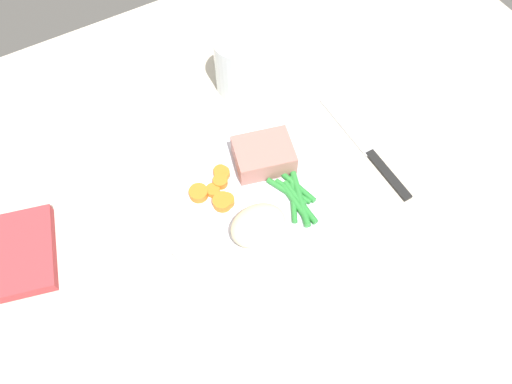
% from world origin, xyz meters
% --- Properties ---
extents(dining_table, '(1.20, 0.90, 0.02)m').
position_xyz_m(dining_table, '(0.00, 0.00, 0.01)').
color(dining_table, beige).
rests_on(dining_table, ground).
extents(dinner_plate, '(0.27, 0.27, 0.02)m').
position_xyz_m(dinner_plate, '(0.02, 0.01, 0.03)').
color(dinner_plate, white).
rests_on(dinner_plate, dining_table).
extents(meat_portion, '(0.09, 0.08, 0.03)m').
position_xyz_m(meat_portion, '(0.06, 0.05, 0.05)').
color(meat_portion, '#B2756B').
rests_on(meat_portion, dinner_plate).
extents(mashed_potatoes, '(0.07, 0.06, 0.04)m').
position_xyz_m(mashed_potatoes, '(0.00, -0.04, 0.05)').
color(mashed_potatoes, beige).
rests_on(mashed_potatoes, dinner_plate).
extents(carrot_slices, '(0.07, 0.07, 0.01)m').
position_xyz_m(carrot_slices, '(-0.02, 0.04, 0.04)').
color(carrot_slices, orange).
rests_on(carrot_slices, dinner_plate).
extents(green_beans, '(0.05, 0.09, 0.01)m').
position_xyz_m(green_beans, '(0.07, -0.02, 0.04)').
color(green_beans, '#2D8C38').
rests_on(green_beans, dinner_plate).
extents(fork, '(0.01, 0.17, 0.00)m').
position_xyz_m(fork, '(-0.16, 0.01, 0.02)').
color(fork, silver).
rests_on(fork, dining_table).
extents(knife, '(0.02, 0.21, 0.01)m').
position_xyz_m(knife, '(0.20, 0.01, 0.02)').
color(knife, black).
rests_on(knife, dining_table).
extents(water_glass, '(0.07, 0.07, 0.09)m').
position_xyz_m(water_glass, '(0.11, 0.20, 0.06)').
color(water_glass, silver).
rests_on(water_glass, dining_table).
extents(napkin, '(0.14, 0.14, 0.02)m').
position_xyz_m(napkin, '(-0.29, 0.09, 0.03)').
color(napkin, '#B2383D').
rests_on(napkin, dining_table).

